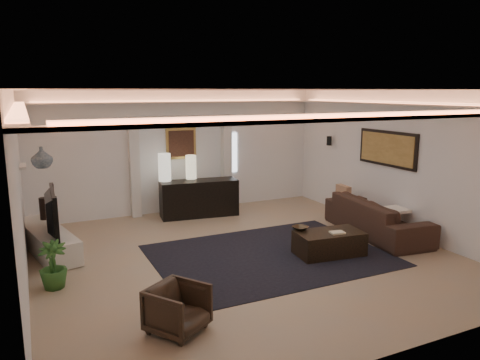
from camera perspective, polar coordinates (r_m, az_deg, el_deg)
name	(u,v)px	position (r m, az deg, el deg)	size (l,w,h in m)	color
floor	(244,255)	(8.23, 0.54, -9.42)	(7.00, 7.00, 0.00)	tan
ceiling	(245,90)	(7.71, 0.58, 11.21)	(7.00, 7.00, 0.00)	white
wall_back	(181,152)	(11.06, -7.40, 3.55)	(7.00, 7.00, 0.00)	white
wall_front	(391,231)	(5.02, 18.38, -6.10)	(7.00, 7.00, 0.00)	white
wall_left	(20,195)	(7.08, -25.85, -1.73)	(7.00, 7.00, 0.00)	white
wall_right	(398,162)	(9.87, 19.18, 2.11)	(7.00, 7.00, 0.00)	white
cove_soffit	(245,107)	(7.71, 0.57, 9.13)	(7.00, 7.00, 0.04)	silver
daylight_slit	(232,153)	(11.54, -0.96, 3.45)	(0.25, 0.03, 1.00)	white
area_rug	(269,255)	(8.24, 3.69, -9.39)	(4.00, 3.00, 0.01)	black
pilaster_left	(135,170)	(10.72, -13.04, 1.22)	(0.22, 0.20, 2.20)	silver
pilaster_right	(226,163)	(11.42, -1.71, 2.10)	(0.22, 0.20, 2.20)	silver
alcove_header	(181,118)	(10.89, -7.34, 7.66)	(2.52, 0.20, 0.12)	silver
painting_frame	(181,143)	(11.01, -7.38, 4.56)	(0.74, 0.04, 0.74)	tan
painting_canvas	(181,144)	(10.98, -7.34, 4.55)	(0.62, 0.02, 0.62)	#4C2D1E
art_panel_frame	(387,149)	(10.03, 17.95, 3.77)	(0.04, 1.64, 0.74)	black
art_panel_gold	(386,149)	(10.01, 17.85, 3.76)	(0.02, 1.50, 0.62)	tan
wall_sconce	(329,141)	(11.42, 11.09, 4.83)	(0.12, 0.12, 0.22)	black
wall_niche	(23,166)	(8.43, -25.54, 1.58)	(0.10, 0.55, 0.04)	silver
console	(199,199)	(10.68, -5.14, -2.40)	(1.78, 0.56, 0.89)	black
lamp_left	(165,170)	(10.58, -9.41, 1.18)	(0.29, 0.29, 0.64)	silver
lamp_right	(191,168)	(10.77, -6.15, 1.44)	(0.25, 0.25, 0.56)	beige
media_ledge	(47,240)	(9.04, -22.95, -6.93)	(0.56, 2.24, 0.42)	silver
tv	(46,212)	(8.54, -23.15, -3.67)	(0.18, 1.35, 0.78)	black
figurine	(44,209)	(9.60, -23.34, -3.36)	(0.16, 0.16, 0.43)	black
ginger_jar	(42,157)	(7.93, -23.56, 2.61)	(0.33, 0.33, 0.34)	slate
plant	(53,265)	(7.37, -22.37, -9.82)	(0.40, 0.40, 0.72)	#2B5A21
sofa	(377,217)	(9.70, 16.72, -4.45)	(0.98, 2.50, 0.73)	black
throw_blanket	(393,210)	(9.59, 18.57, -3.58)	(0.55, 0.45, 0.06)	beige
throw_pillow	(343,195)	(10.66, 12.78, -1.83)	(0.13, 0.44, 0.44)	tan
coffee_table	(329,244)	(8.36, 11.10, -7.83)	(1.19, 0.65, 0.44)	black
bowl	(300,229)	(8.31, 7.55, -6.09)	(0.27, 0.27, 0.07)	#372A1C
magazine	(337,233)	(8.23, 12.07, -6.55)	(0.25, 0.18, 0.03)	beige
armchair	(178,309)	(5.78, -7.80, -15.69)	(0.62, 0.64, 0.58)	black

